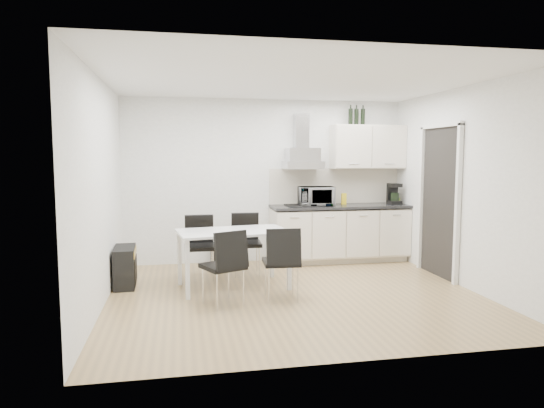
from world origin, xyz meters
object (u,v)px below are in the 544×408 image
(dining_table, at_px, (233,237))
(chair_far_right, at_px, (246,245))
(kitchenette, at_px, (342,210))
(floor_speaker, at_px, (218,253))
(chair_near_left, at_px, (223,267))
(chair_far_left, at_px, (200,248))
(guitar_amp, at_px, (125,267))
(chair_near_right, at_px, (281,263))

(dining_table, height_order, chair_far_right, chair_far_right)
(kitchenette, distance_m, floor_speaker, 2.11)
(chair_near_left, relative_size, floor_speaker, 2.61)
(dining_table, bearing_deg, chair_far_left, 120.54)
(chair_far_left, relative_size, guitar_amp, 1.39)
(chair_far_left, xyz_separation_m, floor_speaker, (0.31, 0.91, -0.27))
(dining_table, bearing_deg, chair_far_right, 60.38)
(chair_near_left, bearing_deg, dining_table, 50.65)
(kitchenette, distance_m, chair_far_left, 2.46)
(chair_far_left, relative_size, chair_near_right, 1.00)
(floor_speaker, bearing_deg, chair_near_right, -78.34)
(chair_far_left, height_order, floor_speaker, chair_far_left)
(guitar_amp, distance_m, floor_speaker, 1.70)
(chair_far_left, distance_m, guitar_amp, 1.02)
(kitchenette, bearing_deg, floor_speaker, 175.26)
(chair_far_left, xyz_separation_m, guitar_amp, (-0.99, -0.19, -0.18))
(chair_near_left, height_order, guitar_amp, chair_near_left)
(chair_far_right, bearing_deg, chair_near_left, 74.09)
(chair_far_right, xyz_separation_m, floor_speaker, (-0.35, 0.79, -0.27))
(floor_speaker, bearing_deg, chair_far_left, -113.73)
(dining_table, height_order, floor_speaker, dining_table)
(chair_near_left, xyz_separation_m, floor_speaker, (0.10, 2.14, -0.27))
(guitar_amp, xyz_separation_m, floor_speaker, (1.30, 1.09, -0.09))
(kitchenette, bearing_deg, chair_near_left, -136.77)
(kitchenette, distance_m, dining_table, 2.29)
(guitar_amp, bearing_deg, chair_near_right, -28.71)
(guitar_amp, bearing_deg, chair_near_left, -43.23)
(chair_near_left, xyz_separation_m, guitar_amp, (-1.20, 1.04, -0.18))
(chair_near_right, bearing_deg, chair_near_left, -168.78)
(kitchenette, distance_m, chair_near_right, 2.37)
(chair_near_right, xyz_separation_m, floor_speaker, (-0.60, 2.04, -0.27))
(chair_far_right, distance_m, floor_speaker, 0.90)
(chair_far_right, bearing_deg, floor_speaker, -63.41)
(chair_far_left, height_order, chair_near_right, same)
(dining_table, xyz_separation_m, chair_near_right, (0.51, -0.62, -0.23))
(chair_far_right, bearing_deg, dining_table, 70.69)
(floor_speaker, bearing_deg, kitchenette, -9.38)
(chair_far_left, xyz_separation_m, chair_near_left, (0.21, -1.23, 0.00))
(kitchenette, relative_size, floor_speaker, 7.47)
(dining_table, height_order, chair_near_right, chair_near_right)
(dining_table, relative_size, chair_near_right, 1.69)
(dining_table, distance_m, chair_far_left, 0.70)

